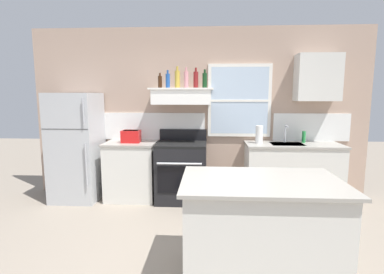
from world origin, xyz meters
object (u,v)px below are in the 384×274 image
at_px(refrigerator, 76,147).
at_px(toaster, 131,136).
at_px(paper_towel_roll, 259,135).
at_px(bottle_champagne_gold_foil, 177,79).
at_px(bottle_brown_stout, 160,82).
at_px(bottle_rose_pink, 186,79).
at_px(bottle_dark_green_wine, 205,80).
at_px(dish_soap_bottle, 304,137).
at_px(bottle_blue_liqueur, 168,81).
at_px(kitchen_island, 260,229).
at_px(stove_range, 182,171).
at_px(bottle_red_label_wine, 196,80).

distance_m(refrigerator, toaster, 0.88).
bearing_deg(paper_towel_roll, bottle_champagne_gold_foil, 177.39).
bearing_deg(bottle_brown_stout, bottle_rose_pink, -11.65).
height_order(bottle_dark_green_wine, dish_soap_bottle, bottle_dark_green_wine).
bearing_deg(bottle_blue_liqueur, kitchen_island, -61.05).
bearing_deg(dish_soap_bottle, toaster, -177.16).
relative_size(bottle_blue_liqueur, bottle_dark_green_wine, 0.95).
bearing_deg(stove_range, bottle_brown_stout, 155.56).
xyz_separation_m(bottle_brown_stout, dish_soap_bottle, (2.22, -0.02, -0.84)).
relative_size(bottle_brown_stout, dish_soap_bottle, 1.29).
xyz_separation_m(refrigerator, bottle_champagne_gold_foil, (1.58, 0.12, 1.05)).
height_order(bottle_blue_liqueur, bottle_champagne_gold_foil, bottle_champagne_gold_foil).
bearing_deg(bottle_dark_green_wine, bottle_brown_stout, 177.23).
bearing_deg(paper_towel_roll, bottle_blue_liqueur, 179.30).
xyz_separation_m(bottle_brown_stout, paper_towel_roll, (1.53, -0.12, -0.80)).
bearing_deg(kitchen_island, paper_towel_roll, 81.37).
distance_m(stove_range, bottle_red_label_wine, 1.43).
distance_m(bottle_red_label_wine, dish_soap_bottle, 1.88).
bearing_deg(toaster, bottle_champagne_gold_foil, 7.09).
bearing_deg(bottle_dark_green_wine, stove_range, -160.55).
bearing_deg(bottle_rose_pink, bottle_champagne_gold_foil, 170.44).
distance_m(refrigerator, stove_range, 1.69).
bearing_deg(bottle_blue_liqueur, bottle_dark_green_wine, 7.04).
bearing_deg(kitchen_island, bottle_blue_liqueur, 118.95).
bearing_deg(bottle_rose_pink, refrigerator, -176.86).
distance_m(bottle_dark_green_wine, dish_soap_bottle, 1.76).
relative_size(stove_range, bottle_blue_liqueur, 4.10).
bearing_deg(bottle_brown_stout, toaster, -161.03).
relative_size(toaster, bottle_rose_pink, 0.96).
bearing_deg(dish_soap_bottle, bottle_dark_green_wine, -179.46).
height_order(refrigerator, paper_towel_roll, refrigerator).
xyz_separation_m(bottle_brown_stout, bottle_red_label_wine, (0.56, -0.04, 0.03)).
bearing_deg(toaster, paper_towel_roll, 0.93).
relative_size(refrigerator, stove_range, 1.53).
xyz_separation_m(bottle_champagne_gold_foil, paper_towel_roll, (1.25, -0.06, -0.84)).
distance_m(stove_range, dish_soap_bottle, 1.96).
distance_m(refrigerator, paper_towel_roll, 2.84).
xyz_separation_m(bottle_red_label_wine, paper_towel_roll, (0.97, -0.08, -0.83)).
distance_m(toaster, kitchen_island, 2.61).
height_order(bottle_dark_green_wine, paper_towel_roll, bottle_dark_green_wine).
relative_size(toaster, bottle_brown_stout, 1.28).
height_order(bottle_champagne_gold_foil, bottle_red_label_wine, bottle_champagne_gold_foil).
bearing_deg(bottle_red_label_wine, bottle_dark_green_wine, 2.44).
height_order(toaster, bottle_dark_green_wine, bottle_dark_green_wine).
distance_m(toaster, bottle_rose_pink, 1.22).
bearing_deg(stove_range, paper_towel_roll, 1.81).
relative_size(bottle_brown_stout, bottle_rose_pink, 0.75).
distance_m(toaster, bottle_blue_liqueur, 1.03).
distance_m(bottle_brown_stout, bottle_champagne_gold_foil, 0.29).
distance_m(bottle_blue_liqueur, kitchen_island, 2.66).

